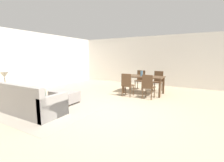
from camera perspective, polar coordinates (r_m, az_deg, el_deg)
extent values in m
plane|color=tan|center=(4.63, -1.87, -10.97)|extent=(10.80, 10.80, 0.00)
cube|color=silver|center=(9.02, 14.84, 7.14)|extent=(9.00, 0.12, 2.70)
cube|color=silver|center=(7.97, -28.90, 6.16)|extent=(0.12, 11.00, 2.70)
cube|color=gray|center=(5.37, -21.79, -8.78)|extent=(3.00, 2.80, 0.01)
cube|color=gray|center=(5.02, -27.47, -7.89)|extent=(2.02, 0.87, 0.42)
cube|color=gray|center=(4.75, -31.42, -3.78)|extent=(2.02, 0.16, 0.44)
cube|color=gray|center=(5.79, -32.70, -5.16)|extent=(0.14, 0.87, 0.62)
cube|color=gray|center=(4.26, -20.50, -8.92)|extent=(0.14, 0.87, 0.62)
cube|color=beige|center=(5.38, -32.08, -2.92)|extent=(0.36, 0.11, 0.36)
cube|color=tan|center=(5.05, -29.89, -3.39)|extent=(0.37, 0.12, 0.37)
cube|color=slate|center=(4.72, -27.38, -3.90)|extent=(0.38, 0.11, 0.38)
cube|color=slate|center=(4.40, -24.69, -4.77)|extent=(0.36, 0.12, 0.36)
cube|color=gray|center=(5.64, -17.00, -5.29)|extent=(0.96, 0.59, 0.34)
cylinder|color=#513823|center=(6.15, -18.08, -6.11)|extent=(0.05, 0.05, 0.06)
cylinder|color=#513823|center=(5.57, -12.00, -7.42)|extent=(0.05, 0.05, 0.06)
cylinder|color=#513823|center=(5.85, -21.58, -7.07)|extent=(0.05, 0.05, 0.06)
cylinder|color=#513823|center=(5.23, -15.53, -8.62)|extent=(0.05, 0.05, 0.06)
cube|color=brown|center=(6.07, -34.35, -2.28)|extent=(0.40, 0.40, 0.03)
cylinder|color=brown|center=(6.35, -33.45, -4.43)|extent=(0.04, 0.04, 0.55)
cylinder|color=brown|center=(6.06, -31.95, -4.89)|extent=(0.04, 0.04, 0.55)
cylinder|color=brown|center=(5.91, -34.84, -5.46)|extent=(0.04, 0.04, 0.55)
cylinder|color=brown|center=(6.07, -34.37, -2.03)|extent=(0.16, 0.16, 0.02)
cylinder|color=brown|center=(6.04, -34.51, -0.42)|extent=(0.02, 0.02, 0.32)
cone|color=beige|center=(6.02, -34.72, 1.93)|extent=(0.26, 0.26, 0.18)
cube|color=#513823|center=(6.78, 11.55, 1.62)|extent=(1.65, 0.85, 0.04)
cube|color=#513823|center=(7.43, 6.72, -0.60)|extent=(0.07, 0.07, 0.72)
cube|color=#513823|center=(7.00, 18.33, -1.57)|extent=(0.07, 0.07, 0.72)
cube|color=#513823|center=(6.77, 4.33, -1.49)|extent=(0.07, 0.07, 0.72)
cube|color=#513823|center=(6.29, 17.04, -2.64)|extent=(0.07, 0.07, 0.72)
cube|color=#513823|center=(6.30, 5.83, -1.63)|extent=(0.41, 0.41, 0.04)
cube|color=#513823|center=(6.10, 5.21, 0.46)|extent=(0.40, 0.05, 0.47)
cylinder|color=#513823|center=(6.57, 5.00, -3.20)|extent=(0.04, 0.04, 0.41)
cylinder|color=#513823|center=(6.44, 7.78, -3.48)|extent=(0.04, 0.04, 0.41)
cylinder|color=#513823|center=(6.26, 3.76, -3.77)|extent=(0.04, 0.04, 0.41)
cylinder|color=#513823|center=(6.13, 6.65, -4.08)|extent=(0.04, 0.04, 0.41)
cube|color=#513823|center=(6.05, 13.29, -2.26)|extent=(0.42, 0.42, 0.04)
cube|color=#513823|center=(5.84, 12.79, -0.09)|extent=(0.40, 0.06, 0.47)
cylinder|color=#513823|center=(6.31, 12.27, -3.86)|extent=(0.04, 0.04, 0.41)
cylinder|color=#513823|center=(6.21, 15.22, -4.18)|extent=(0.04, 0.04, 0.41)
cylinder|color=#513823|center=(6.00, 11.14, -4.48)|extent=(0.04, 0.04, 0.41)
cylinder|color=#513823|center=(5.89, 14.22, -4.84)|extent=(0.04, 0.04, 0.41)
cube|color=#513823|center=(7.64, 10.13, 0.11)|extent=(0.40, 0.40, 0.04)
cube|color=#513823|center=(7.77, 10.63, 2.14)|extent=(0.40, 0.04, 0.47)
cylinder|color=#513823|center=(7.46, 10.87, -1.87)|extent=(0.04, 0.04, 0.41)
cylinder|color=#513823|center=(7.58, 8.44, -1.64)|extent=(0.04, 0.04, 0.41)
cylinder|color=#513823|center=(7.78, 11.69, -1.46)|extent=(0.04, 0.04, 0.41)
cylinder|color=#513823|center=(7.89, 9.34, -1.25)|extent=(0.04, 0.04, 0.41)
cube|color=#513823|center=(7.40, 16.35, -0.39)|extent=(0.41, 0.41, 0.04)
cube|color=#513823|center=(7.54, 16.70, 1.72)|extent=(0.40, 0.05, 0.47)
cylinder|color=#513823|center=(7.24, 17.33, -2.44)|extent=(0.04, 0.04, 0.41)
cylinder|color=#513823|center=(7.30, 14.71, -2.23)|extent=(0.04, 0.04, 0.41)
cylinder|color=#513823|center=(7.57, 17.79, -1.98)|extent=(0.04, 0.04, 0.41)
cylinder|color=#513823|center=(7.63, 15.28, -1.79)|extent=(0.04, 0.04, 0.41)
cylinder|color=slate|center=(6.75, 10.78, 2.76)|extent=(0.11, 0.11, 0.23)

